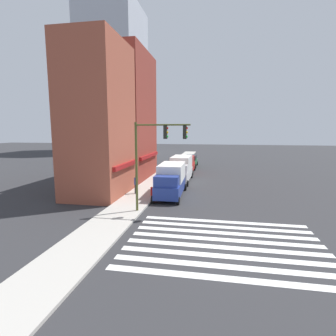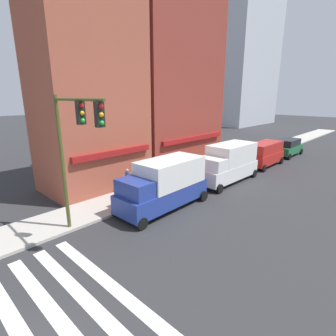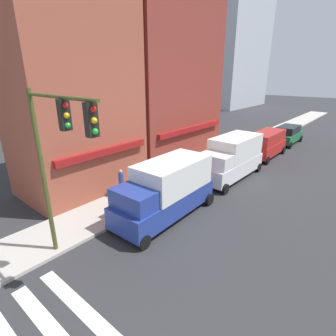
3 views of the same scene
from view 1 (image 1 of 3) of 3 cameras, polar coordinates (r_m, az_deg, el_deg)
name	(u,v)px [view 1 (image 1 of 3)]	position (r m, az deg, el deg)	size (l,w,h in m)	color
ground_plane	(224,244)	(15.48, 12.14, -15.77)	(200.00, 200.00, 0.00)	#2D2D30
sidewalk_left	(98,233)	(16.90, -14.97, -13.48)	(120.00, 3.00, 0.15)	#B2ADA3
crosswalk_stripes	(224,243)	(15.48, 12.14, -15.76)	(7.56, 10.80, 0.01)	silver
storefront_row	(118,118)	(30.61, -10.73, 10.66)	(17.29, 5.30, 15.77)	#9E4C38
tower_distant	(115,81)	(80.57, -11.56, 18.06)	(18.72, 15.22, 40.22)	#B2B7C1
traffic_signal	(155,149)	(19.20, -2.93, 4.13)	(0.32, 4.10, 6.82)	#474C1E
box_truck_blue	(171,180)	(24.81, 0.62, -2.56)	(6.25, 2.42, 3.04)	navy
box_truck_white	(181,169)	(31.96, 2.83, -0.11)	(6.24, 2.42, 3.04)	white
van_red	(187,164)	(38.73, 4.14, 0.91)	(5.00, 2.22, 2.34)	#B21E19
suv_green	(191,161)	(45.07, 5.01, 1.62)	(4.71, 2.12, 1.94)	#1E6638
pedestrian_blue_shirt	(136,184)	(25.51, -7.02, -3.49)	(0.32, 0.32, 1.77)	#23232D
fire_hydrant	(152,191)	(24.64, -3.59, -4.97)	(0.24, 0.24, 0.84)	red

